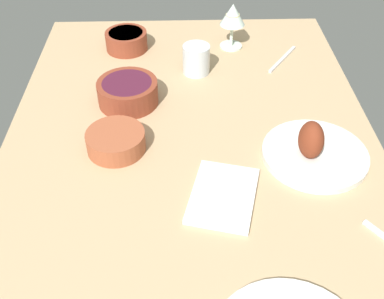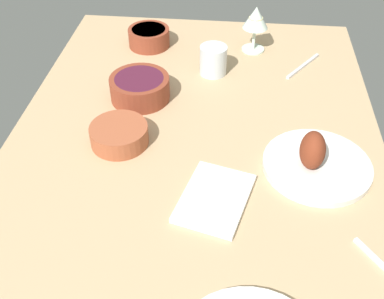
{
  "view_description": "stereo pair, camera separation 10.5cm",
  "coord_description": "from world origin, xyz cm",
  "px_view_note": "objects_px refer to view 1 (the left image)",
  "views": [
    {
      "loc": [
        78.87,
        -2.37,
        75.17
      ],
      "look_at": [
        0.0,
        0.0,
        6.0
      ],
      "focal_mm": 43.13,
      "sensor_mm": 36.0,
      "label": 1
    },
    {
      "loc": [
        78.49,
        8.11,
        75.17
      ],
      "look_at": [
        0.0,
        0.0,
        6.0
      ],
      "focal_mm": 43.13,
      "sensor_mm": 36.0,
      "label": 2
    }
  ],
  "objects_px": {
    "bowl_potatoes": "(116,140)",
    "wine_glass": "(233,17)",
    "bowl_onions": "(128,92)",
    "fork_loose": "(283,59)",
    "plate_near_viewer": "(314,150)",
    "folded_napkin": "(223,195)",
    "water_tumbler": "(196,59)",
    "bowl_sauce": "(126,40)"
  },
  "relations": [
    {
      "from": "plate_near_viewer",
      "to": "bowl_onions",
      "type": "relative_size",
      "value": 1.53
    },
    {
      "from": "plate_near_viewer",
      "to": "water_tumbler",
      "type": "xyz_separation_m",
      "value": [
        -0.38,
        -0.25,
        0.02
      ]
    },
    {
      "from": "wine_glass",
      "to": "bowl_sauce",
      "type": "bearing_deg",
      "value": -89.06
    },
    {
      "from": "bowl_sauce",
      "to": "bowl_potatoes",
      "type": "bearing_deg",
      "value": 1.4
    },
    {
      "from": "plate_near_viewer",
      "to": "fork_loose",
      "type": "relative_size",
      "value": 1.4
    },
    {
      "from": "plate_near_viewer",
      "to": "bowl_sauce",
      "type": "relative_size",
      "value": 1.89
    },
    {
      "from": "folded_napkin",
      "to": "plate_near_viewer",
      "type": "bearing_deg",
      "value": 118.82
    },
    {
      "from": "bowl_onions",
      "to": "fork_loose",
      "type": "bearing_deg",
      "value": 114.64
    },
    {
      "from": "plate_near_viewer",
      "to": "bowl_sauce",
      "type": "height_order",
      "value": "plate_near_viewer"
    },
    {
      "from": "bowl_potatoes",
      "to": "folded_napkin",
      "type": "distance_m",
      "value": 0.29
    },
    {
      "from": "wine_glass",
      "to": "fork_loose",
      "type": "relative_size",
      "value": 0.81
    },
    {
      "from": "folded_napkin",
      "to": "fork_loose",
      "type": "bearing_deg",
      "value": 157.98
    },
    {
      "from": "bowl_onions",
      "to": "bowl_sauce",
      "type": "height_order",
      "value": "bowl_onions"
    },
    {
      "from": "plate_near_viewer",
      "to": "fork_loose",
      "type": "xyz_separation_m",
      "value": [
        -0.44,
        0.01,
        -0.02
      ]
    },
    {
      "from": "bowl_potatoes",
      "to": "wine_glass",
      "type": "height_order",
      "value": "wine_glass"
    },
    {
      "from": "fork_loose",
      "to": "water_tumbler",
      "type": "bearing_deg",
      "value": 137.37
    },
    {
      "from": "plate_near_viewer",
      "to": "fork_loose",
      "type": "bearing_deg",
      "value": 178.8
    },
    {
      "from": "water_tumbler",
      "to": "folded_napkin",
      "type": "relative_size",
      "value": 0.46
    },
    {
      "from": "bowl_potatoes",
      "to": "water_tumbler",
      "type": "bearing_deg",
      "value": 149.23
    },
    {
      "from": "water_tumbler",
      "to": "fork_loose",
      "type": "height_order",
      "value": "water_tumbler"
    },
    {
      "from": "bowl_potatoes",
      "to": "fork_loose",
      "type": "relative_size",
      "value": 0.8
    },
    {
      "from": "water_tumbler",
      "to": "fork_loose",
      "type": "xyz_separation_m",
      "value": [
        -0.06,
        0.26,
        -0.04
      ]
    },
    {
      "from": "water_tumbler",
      "to": "folded_napkin",
      "type": "distance_m",
      "value": 0.5
    },
    {
      "from": "bowl_potatoes",
      "to": "water_tumbler",
      "type": "relative_size",
      "value": 1.65
    },
    {
      "from": "bowl_onions",
      "to": "folded_napkin",
      "type": "relative_size",
      "value": 0.87
    },
    {
      "from": "water_tumbler",
      "to": "fork_loose",
      "type": "bearing_deg",
      "value": 102.51
    },
    {
      "from": "plate_near_viewer",
      "to": "bowl_potatoes",
      "type": "relative_size",
      "value": 1.76
    },
    {
      "from": "bowl_potatoes",
      "to": "water_tumbler",
      "type": "height_order",
      "value": "water_tumbler"
    },
    {
      "from": "water_tumbler",
      "to": "bowl_sauce",
      "type": "bearing_deg",
      "value": -123.91
    },
    {
      "from": "bowl_potatoes",
      "to": "wine_glass",
      "type": "bearing_deg",
      "value": 146.89
    },
    {
      "from": "wine_glass",
      "to": "folded_napkin",
      "type": "bearing_deg",
      "value": -6.79
    },
    {
      "from": "wine_glass",
      "to": "water_tumbler",
      "type": "xyz_separation_m",
      "value": [
        0.15,
        -0.11,
        -0.06
      ]
    },
    {
      "from": "bowl_potatoes",
      "to": "folded_napkin",
      "type": "bearing_deg",
      "value": 55.58
    },
    {
      "from": "water_tumbler",
      "to": "fork_loose",
      "type": "distance_m",
      "value": 0.27
    },
    {
      "from": "bowl_potatoes",
      "to": "bowl_sauce",
      "type": "height_order",
      "value": "bowl_sauce"
    },
    {
      "from": "bowl_onions",
      "to": "fork_loose",
      "type": "xyz_separation_m",
      "value": [
        -0.2,
        0.45,
        -0.03
      ]
    },
    {
      "from": "bowl_onions",
      "to": "wine_glass",
      "type": "bearing_deg",
      "value": 134.46
    },
    {
      "from": "plate_near_viewer",
      "to": "folded_napkin",
      "type": "xyz_separation_m",
      "value": [
        0.12,
        -0.21,
        -0.02
      ]
    },
    {
      "from": "bowl_sauce",
      "to": "water_tumbler",
      "type": "bearing_deg",
      "value": 56.09
    },
    {
      "from": "bowl_onions",
      "to": "bowl_potatoes",
      "type": "bearing_deg",
      "value": -4.38
    },
    {
      "from": "wine_glass",
      "to": "water_tumbler",
      "type": "height_order",
      "value": "wine_glass"
    },
    {
      "from": "plate_near_viewer",
      "to": "folded_napkin",
      "type": "height_order",
      "value": "plate_near_viewer"
    }
  ]
}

